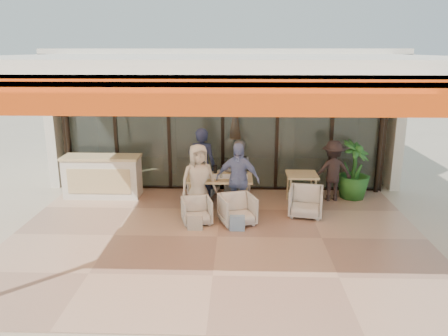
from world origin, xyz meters
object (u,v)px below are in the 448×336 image
at_px(side_chair, 306,200).
at_px(side_table, 302,178).
at_px(dining_table, 219,179).
at_px(standing_woman, 333,171).
at_px(chair_far_right, 238,183).
at_px(diner_grey, 238,171).
at_px(diner_cream, 199,180).
at_px(diner_periwinkle, 238,180).
at_px(chair_near_right, 237,208).
at_px(diner_navy, 202,165).
at_px(chair_near_left, 197,210).
at_px(host_counter, 103,176).
at_px(potted_palm, 354,170).
at_px(chair_far_left, 204,181).

bearing_deg(side_chair, side_table, 101.24).
bearing_deg(dining_table, side_table, 8.42).
height_order(side_table, standing_woman, standing_woman).
xyz_separation_m(chair_far_right, side_chair, (1.48, -1.41, 0.06)).
distance_m(diner_grey, side_chair, 1.78).
height_order(diner_cream, diner_periwinkle, diner_periwinkle).
distance_m(diner_periwinkle, side_table, 1.66).
height_order(chair_near_right, diner_navy, diner_navy).
bearing_deg(dining_table, diner_cream, -132.02).
height_order(chair_near_left, standing_woman, standing_woman).
distance_m(chair_near_left, diner_navy, 1.52).
xyz_separation_m(chair_far_right, chair_near_right, (-0.00, -1.90, 0.04)).
relative_size(dining_table, standing_woman, 1.02).
distance_m(host_counter, diner_navy, 2.47).
bearing_deg(chair_far_right, standing_woman, 178.57).
height_order(host_counter, standing_woman, standing_woman).
height_order(chair_near_right, diner_grey, diner_grey).
height_order(chair_far_right, chair_near_right, chair_near_right).
bearing_deg(host_counter, dining_table, -12.53).
distance_m(diner_navy, diner_cream, 0.91).
bearing_deg(host_counter, side_table, -4.22).
relative_size(host_counter, side_table, 2.48).
relative_size(diner_periwinkle, side_chair, 2.24).
bearing_deg(chair_near_right, potted_palm, 12.08).
bearing_deg(diner_navy, chair_far_right, -141.39).
relative_size(side_chair, standing_woman, 0.49).
distance_m(dining_table, diner_grey, 0.62).
height_order(chair_near_right, side_chair, side_chair).
bearing_deg(side_chair, chair_near_left, -156.84).
relative_size(standing_woman, potted_palm, 1.03).
height_order(diner_periwinkle, potted_palm, diner_periwinkle).
xyz_separation_m(diner_periwinkle, side_table, (1.48, 0.74, -0.17)).
height_order(dining_table, side_table, dining_table).
height_order(chair_far_left, diner_navy, diner_navy).
height_order(diner_grey, potted_palm, diner_grey).
bearing_deg(diner_navy, chair_far_left, -82.15).
bearing_deg(chair_near_right, diner_cream, 129.96).
bearing_deg(chair_far_right, chair_far_left, 8.22).
height_order(host_counter, chair_far_left, host_counter).
height_order(diner_cream, standing_woman, diner_cream).
height_order(dining_table, chair_near_left, dining_table).
bearing_deg(chair_far_right, side_chair, 144.54).
distance_m(diner_navy, diner_grey, 0.85).
xyz_separation_m(chair_far_right, potted_palm, (2.79, -0.20, 0.41)).
height_order(diner_cream, side_table, diner_cream).
xyz_separation_m(chair_near_right, standing_woman, (2.24, 1.52, 0.39)).
distance_m(host_counter, chair_far_right, 3.30).
distance_m(standing_woman, potted_palm, 0.58).
relative_size(chair_far_left, diner_navy, 0.38).
distance_m(host_counter, chair_near_left, 2.92).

